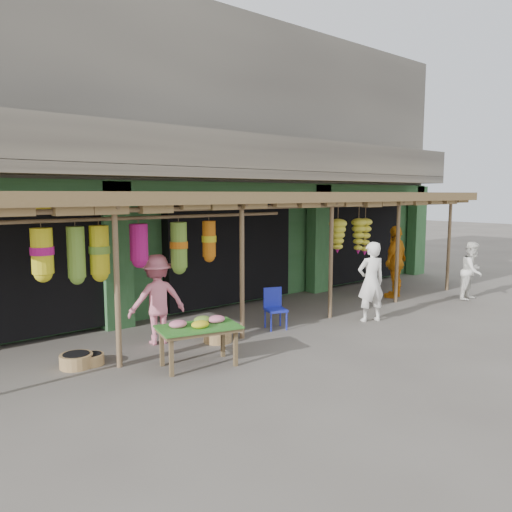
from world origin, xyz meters
TOP-DOWN VIEW (x-y plane):
  - ground at (0.00, 0.00)m, footprint 80.00×80.00m
  - building at (-0.00, 4.87)m, footprint 16.40×6.80m
  - awning at (-0.12, 0.80)m, footprint 14.00×2.70m
  - flower_table at (-2.98, -0.96)m, footprint 1.42×1.03m
  - blue_chair at (-0.53, -0.04)m, footprint 0.51×0.52m
  - basket_left at (-4.54, 0.23)m, footprint 0.63×0.63m
  - basket_mid at (-2.00, -0.09)m, footprint 0.68×0.68m
  - basket_right at (-4.30, 0.18)m, footprint 0.46×0.46m
  - person_front at (1.45, -0.96)m, footprint 0.74×0.62m
  - person_right at (5.30, -1.27)m, footprint 0.79×0.65m
  - person_vendor at (4.00, 0.18)m, footprint 1.20×0.69m
  - person_shopper at (-2.90, 0.56)m, footprint 1.17×0.81m

SIDE VIEW (x-z plane):
  - ground at x=0.00m, z-range 0.00..0.00m
  - basket_right at x=-4.30m, z-range 0.00..0.18m
  - basket_mid at x=-2.00m, z-range 0.00..0.20m
  - basket_left at x=-4.54m, z-range 0.00..0.21m
  - blue_chair at x=-0.53m, z-range 0.05..0.88m
  - flower_table at x=-2.98m, z-range 0.24..1.00m
  - person_right at x=5.30m, z-range 0.00..1.52m
  - person_shopper at x=-2.90m, z-range 0.00..1.66m
  - person_front at x=1.45m, z-range 0.00..1.73m
  - person_vendor at x=4.00m, z-range 0.00..1.92m
  - awning at x=-0.12m, z-range 1.18..3.97m
  - building at x=0.00m, z-range -0.13..6.87m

